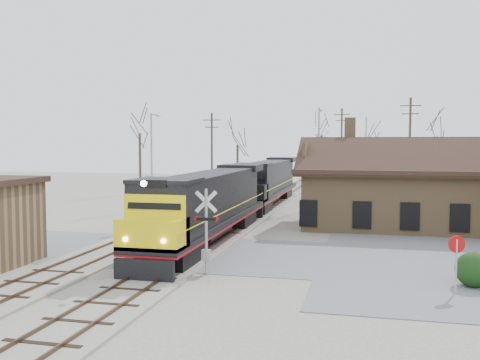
% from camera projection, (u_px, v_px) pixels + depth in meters
% --- Properties ---
extents(ground, '(140.00, 140.00, 0.00)m').
position_uv_depth(ground, '(192.00, 253.00, 29.31)').
color(ground, '#A6A096').
rests_on(ground, ground).
extents(road, '(60.00, 9.00, 0.03)m').
position_uv_depth(road, '(192.00, 252.00, 29.31)').
color(road, slate).
rests_on(road, ground).
extents(track_main, '(3.40, 90.00, 0.24)m').
position_uv_depth(track_main, '(250.00, 215.00, 43.87)').
color(track_main, '#A6A096').
rests_on(track_main, ground).
extents(track_siding, '(3.40, 90.00, 0.24)m').
position_uv_depth(track_siding, '(198.00, 214.00, 44.90)').
color(track_siding, '#A6A096').
rests_on(track_siding, ground).
extents(depot, '(15.20, 9.31, 7.90)m').
position_uv_depth(depot, '(406.00, 193.00, 38.04)').
color(depot, '#97764E').
rests_on(depot, ground).
extents(locomotive_lead, '(2.94, 19.70, 4.37)m').
position_uv_depth(locomotive_lead, '(206.00, 205.00, 31.74)').
color(locomotive_lead, black).
rests_on(locomotive_lead, ground).
extents(locomotive_trailing, '(2.94, 19.70, 4.14)m').
position_uv_depth(locomotive_trailing, '(267.00, 182.00, 51.14)').
color(locomotive_trailing, black).
rests_on(locomotive_trailing, ground).
extents(crossbuck_near, '(1.10, 0.37, 3.93)m').
position_uv_depth(crossbuck_near, '(206.00, 234.00, 24.36)').
color(crossbuck_near, '#A5A8AD').
rests_on(crossbuck_near, ground).
extents(crossbuck_far, '(0.99, 0.39, 3.54)m').
position_uv_depth(crossbuck_far, '(140.00, 207.00, 36.10)').
color(crossbuck_far, '#A5A8AD').
rests_on(crossbuck_far, ground).
extents(do_not_enter_sign, '(0.68, 0.27, 2.36)m').
position_uv_depth(do_not_enter_sign, '(457.00, 254.00, 21.13)').
color(do_not_enter_sign, '#A5A8AD').
rests_on(do_not_enter_sign, ground).
extents(hedge_a, '(1.47, 1.47, 1.47)m').
position_uv_depth(hedge_a, '(473.00, 270.00, 22.24)').
color(hedge_a, black).
rests_on(hedge_a, ground).
extents(streetlight_a, '(0.25, 2.04, 8.67)m').
position_uv_depth(streetlight_a, '(152.00, 155.00, 48.12)').
color(streetlight_a, '#A5A8AD').
rests_on(streetlight_a, ground).
extents(streetlight_b, '(0.25, 2.04, 9.20)m').
position_uv_depth(streetlight_b, '(319.00, 152.00, 48.73)').
color(streetlight_b, '#A5A8AD').
rests_on(streetlight_b, ground).
extents(streetlight_c, '(0.25, 2.04, 9.07)m').
position_uv_depth(streetlight_c, '(366.00, 151.00, 63.38)').
color(streetlight_c, '#A5A8AD').
rests_on(streetlight_c, ground).
extents(utility_pole_a, '(2.00, 0.24, 9.37)m').
position_uv_depth(utility_pole_a, '(212.00, 153.00, 60.45)').
color(utility_pole_a, '#382D23').
rests_on(utility_pole_a, ground).
extents(utility_pole_b, '(2.00, 0.24, 10.48)m').
position_uv_depth(utility_pole_b, '(341.00, 147.00, 69.47)').
color(utility_pole_b, '#382D23').
rests_on(utility_pole_b, ground).
extents(utility_pole_c, '(2.00, 0.24, 10.47)m').
position_uv_depth(utility_pole_c, '(410.00, 148.00, 52.97)').
color(utility_pole_c, '#382D23').
rests_on(utility_pole_c, ground).
extents(tree_a, '(4.76, 4.76, 11.67)m').
position_uv_depth(tree_a, '(140.00, 123.00, 63.04)').
color(tree_a, '#382D23').
rests_on(tree_a, ground).
extents(tree_b, '(3.81, 3.81, 9.34)m').
position_uv_depth(tree_b, '(237.00, 138.00, 69.27)').
color(tree_b, '#382D23').
rests_on(tree_b, ground).
extents(tree_c, '(4.73, 4.73, 11.60)m').
position_uv_depth(tree_c, '(322.00, 127.00, 77.23)').
color(tree_c, '#382D23').
rests_on(tree_c, ground).
extents(tree_d, '(3.97, 3.97, 9.74)m').
position_uv_depth(tree_d, '(373.00, 136.00, 69.52)').
color(tree_d, '#382D23').
rests_on(tree_d, ground).
extents(tree_e, '(4.23, 4.23, 10.37)m').
position_uv_depth(tree_e, '(436.00, 131.00, 61.99)').
color(tree_e, '#382D23').
rests_on(tree_e, ground).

